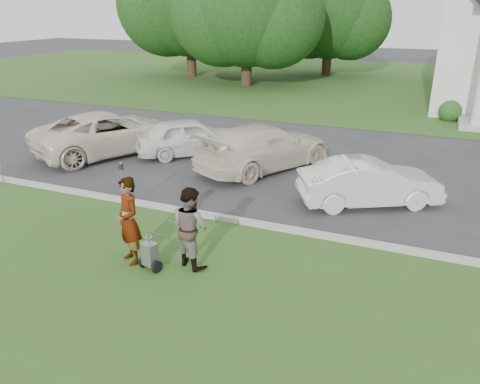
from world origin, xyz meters
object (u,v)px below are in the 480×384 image
Objects in this scene: tree_back at (330,15)px; striping_cart at (150,255)px; tree_far at (189,1)px; car_a at (109,133)px; parking_meter_near at (123,180)px; car_b at (190,136)px; person_right at (191,228)px; car_c at (264,147)px; tree_left at (246,10)px; parking_meter_far at (0,162)px; car_d at (369,182)px; person_left at (129,222)px.

striping_cart is (3.49, -32.33, -4.36)m from tree_back.
car_a is at bearing -70.46° from tree_far.
car_b is (-0.78, 5.40, -0.16)m from parking_meter_near.
person_right reaches higher than car_b.
car_c is (3.17, -0.45, 0.06)m from car_b.
car_a is 6.19m from car_c.
tree_back is 32.81m from striping_cart.
car_c is at bearing -66.28° from tree_left.
tree_far is 9.21× the size of parking_meter_far.
tree_back is 1.67× the size of car_a.
tree_far is at bearing -153.44° from tree_back.
car_b is (-3.96, 7.37, -0.20)m from person_right.
tree_left is 10.74× the size of striping_cart.
striping_cart is at bearing 116.80° from car_d.
car_b is (4.24, -16.42, -4.40)m from tree_left.
car_a is at bearing -85.91° from tree_left.
tree_back is at bearing -55.06° from car_c.
person_right reaches higher than car_c.
person_right reaches higher than parking_meter_near.
car_b is (-3.24, 7.91, 0.34)m from striping_cart.
tree_back is at bearing 82.94° from parking_meter_far.
car_b is (-2.66, 7.77, -0.28)m from person_left.
striping_cart is 9.33m from car_a.
car_d is (3.89, -1.94, -0.11)m from car_c.
car_b reaches higher than parking_meter_near.
tree_back is 4.85× the size of person_left.
tree_far is 2.19× the size of car_c.
person_left is 1.36m from person_right.
tree_left is 18.92m from car_c.
tree_far is 2.90× the size of car_d.
car_a is at bearing -96.19° from tree_back.
tree_left is 5.84× the size of person_right.
car_d is (10.98, 2.92, -0.14)m from parking_meter_far.
person_right is at bearing -31.89° from parking_meter_near.
tree_far reaches higher than car_a.
striping_cart is (13.49, -27.33, -5.32)m from tree_far.
striping_cart is at bearing -63.73° from tree_far.
tree_left is 7.72× the size of parking_meter_near.
striping_cart is 0.78× the size of parking_meter_far.
person_right is at bearing -70.97° from tree_left.
parking_meter_far is 0.24× the size of car_c.
parking_meter_near is at bearing 91.41° from car_c.
tree_far reaches higher than striping_cart.
person_right is 8.37m from car_b.
tree_far is 5.87× the size of person_left.
car_c is (6.17, 0.55, -0.03)m from car_a.
tree_far is 30.47m from person_left.
tree_far reaches higher than person_left.
car_b is at bearing 140.58° from person_left.
car_c is at bearing -60.61° from person_right.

